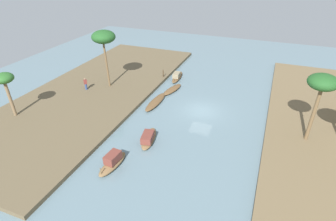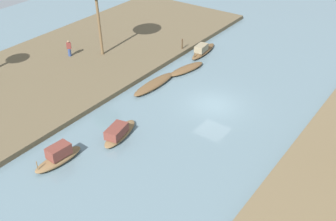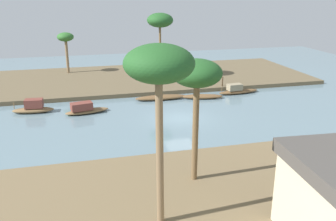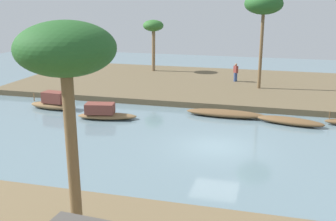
{
  "view_description": "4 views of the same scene",
  "coord_description": "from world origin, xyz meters",
  "px_view_note": "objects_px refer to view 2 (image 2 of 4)",
  "views": [
    {
      "loc": [
        27.86,
        6.61,
        16.17
      ],
      "look_at": [
        2.09,
        -3.48,
        0.43
      ],
      "focal_mm": 29.44,
      "sensor_mm": 36.0,
      "label": 1
    },
    {
      "loc": [
        26.23,
        14.1,
        17.85
      ],
      "look_at": [
        4.02,
        -1.7,
        0.9
      ],
      "focal_mm": 45.68,
      "sensor_mm": 36.0,
      "label": 2
    },
    {
      "loc": [
        8.34,
        28.67,
        10.55
      ],
      "look_at": [
        0.88,
        -0.73,
        0.53
      ],
      "focal_mm": 39.48,
      "sensor_mm": 36.0,
      "label": 3
    },
    {
      "loc": [
        -2.94,
        20.85,
        7.79
      ],
      "look_at": [
        3.69,
        -3.86,
        0.71
      ],
      "focal_mm": 44.71,
      "sensor_mm": 36.0,
      "label": 4
    }
  ],
  "objects_px": {
    "sampan_open_hull": "(119,133)",
    "sampan_upstream_small": "(154,84)",
    "sampan_near_left_bank": "(186,69)",
    "sampan_midstream": "(58,156)",
    "mooring_post": "(182,44)",
    "person_on_near_bank": "(69,49)",
    "sampan_with_tall_canopy": "(203,50)"
  },
  "relations": [
    {
      "from": "sampan_midstream",
      "to": "mooring_post",
      "type": "bearing_deg",
      "value": -166.2
    },
    {
      "from": "sampan_upstream_small",
      "to": "person_on_near_bank",
      "type": "relative_size",
      "value": 3.29
    },
    {
      "from": "sampan_near_left_bank",
      "to": "mooring_post",
      "type": "height_order",
      "value": "mooring_post"
    },
    {
      "from": "sampan_with_tall_canopy",
      "to": "sampan_midstream",
      "type": "bearing_deg",
      "value": -1.36
    },
    {
      "from": "sampan_near_left_bank",
      "to": "mooring_post",
      "type": "distance_m",
      "value": 4.23
    },
    {
      "from": "sampan_midstream",
      "to": "person_on_near_bank",
      "type": "height_order",
      "value": "person_on_near_bank"
    },
    {
      "from": "person_on_near_bank",
      "to": "mooring_post",
      "type": "height_order",
      "value": "person_on_near_bank"
    },
    {
      "from": "sampan_midstream",
      "to": "person_on_near_bank",
      "type": "distance_m",
      "value": 16.05
    },
    {
      "from": "sampan_near_left_bank",
      "to": "person_on_near_bank",
      "type": "distance_m",
      "value": 11.55
    },
    {
      "from": "sampan_upstream_small",
      "to": "mooring_post",
      "type": "relative_size",
      "value": 5.0
    },
    {
      "from": "sampan_midstream",
      "to": "mooring_post",
      "type": "height_order",
      "value": "mooring_post"
    },
    {
      "from": "sampan_with_tall_canopy",
      "to": "mooring_post",
      "type": "distance_m",
      "value": 2.15
    },
    {
      "from": "sampan_near_left_bank",
      "to": "sampan_upstream_small",
      "type": "bearing_deg",
      "value": 2.63
    },
    {
      "from": "sampan_with_tall_canopy",
      "to": "mooring_post",
      "type": "xyz_separation_m",
      "value": [
        0.97,
        -1.83,
        0.58
      ]
    },
    {
      "from": "sampan_open_hull",
      "to": "mooring_post",
      "type": "bearing_deg",
      "value": -174.33
    },
    {
      "from": "sampan_upstream_small",
      "to": "person_on_near_bank",
      "type": "height_order",
      "value": "person_on_near_bank"
    },
    {
      "from": "sampan_midstream",
      "to": "sampan_near_left_bank",
      "type": "relative_size",
      "value": 0.85
    },
    {
      "from": "sampan_midstream",
      "to": "sampan_upstream_small",
      "type": "height_order",
      "value": "sampan_midstream"
    },
    {
      "from": "sampan_upstream_small",
      "to": "sampan_near_left_bank",
      "type": "xyz_separation_m",
      "value": [
        -4.12,
        0.65,
        -0.01
      ]
    },
    {
      "from": "sampan_open_hull",
      "to": "sampan_upstream_small",
      "type": "height_order",
      "value": "sampan_open_hull"
    },
    {
      "from": "sampan_open_hull",
      "to": "sampan_near_left_bank",
      "type": "bearing_deg",
      "value": 177.92
    },
    {
      "from": "sampan_with_tall_canopy",
      "to": "person_on_near_bank",
      "type": "xyz_separation_m",
      "value": [
        8.74,
        -9.76,
        0.81
      ]
    },
    {
      "from": "sampan_upstream_small",
      "to": "person_on_near_bank",
      "type": "distance_m",
      "value": 9.98
    },
    {
      "from": "person_on_near_bank",
      "to": "mooring_post",
      "type": "distance_m",
      "value": 11.1
    },
    {
      "from": "sampan_near_left_bank",
      "to": "person_on_near_bank",
      "type": "xyz_separation_m",
      "value": [
        4.54,
        -10.58,
        0.96
      ]
    },
    {
      "from": "sampan_open_hull",
      "to": "mooring_post",
      "type": "distance_m",
      "value": 15.57
    },
    {
      "from": "person_on_near_bank",
      "to": "mooring_post",
      "type": "relative_size",
      "value": 1.52
    },
    {
      "from": "mooring_post",
      "to": "sampan_midstream",
      "type": "bearing_deg",
      "value": 9.29
    },
    {
      "from": "mooring_post",
      "to": "person_on_near_bank",
      "type": "bearing_deg",
      "value": -45.6
    },
    {
      "from": "person_on_near_bank",
      "to": "sampan_upstream_small",
      "type": "bearing_deg",
      "value": -39.02
    },
    {
      "from": "sampan_upstream_small",
      "to": "person_on_near_bank",
      "type": "bearing_deg",
      "value": -86.45
    },
    {
      "from": "sampan_open_hull",
      "to": "sampan_near_left_bank",
      "type": "distance_m",
      "value": 11.82
    }
  ]
}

